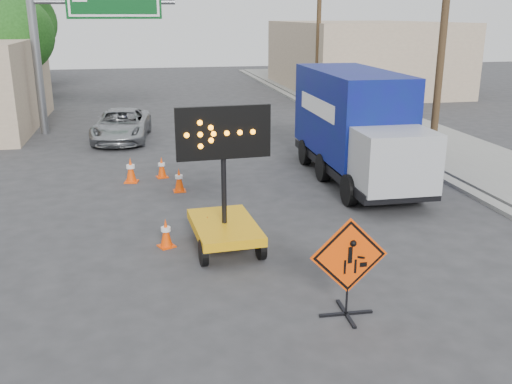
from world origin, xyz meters
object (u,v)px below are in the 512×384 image
object	(u,v)px
construction_sign	(348,265)
pickup_truck	(122,125)
arrow_board	(224,218)
box_truck	(355,132)

from	to	relation	value
construction_sign	pickup_truck	bearing A→B (deg)	106.74
construction_sign	arrow_board	bearing A→B (deg)	117.81
construction_sign	pickup_truck	distance (m)	16.36
box_truck	pickup_truck	bearing A→B (deg)	135.02
box_truck	construction_sign	bearing A→B (deg)	-110.76
construction_sign	box_truck	world-z (taller)	box_truck
arrow_board	pickup_truck	size ratio (longest dim) A/B	0.70
construction_sign	box_truck	size ratio (longest dim) A/B	0.25
arrow_board	box_truck	size ratio (longest dim) A/B	0.45
construction_sign	box_truck	xyz separation A→B (m)	(3.24, 8.19, 0.59)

